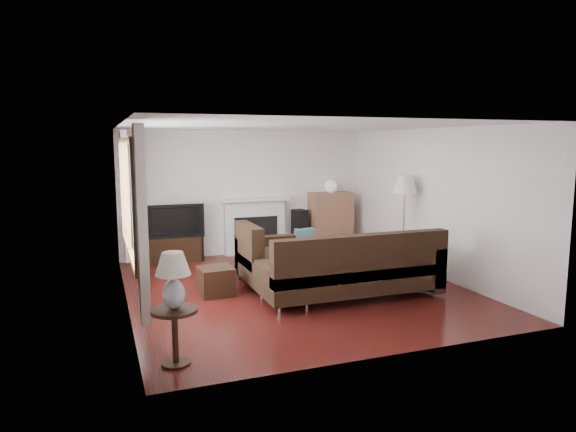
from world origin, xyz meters
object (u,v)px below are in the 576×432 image
object	(u,v)px
bookshelf	(330,221)
sectional_sofa	(349,266)
tv_stand	(175,249)
floor_lamp	(404,223)
side_table	(175,337)
coffee_table	(310,261)

from	to	relation	value
bookshelf	sectional_sofa	distance (m)	3.45
tv_stand	floor_lamp	xyz separation A→B (m)	(3.71, -2.10, 0.61)
tv_stand	side_table	bearing A→B (deg)	-98.02
tv_stand	side_table	xyz separation A→B (m)	(-0.66, -4.68, 0.06)
side_table	coffee_table	bearing A→B (deg)	47.35
bookshelf	coffee_table	size ratio (longest dim) A/B	1.11
coffee_table	floor_lamp	size ratio (longest dim) A/B	0.65
sectional_sofa	floor_lamp	xyz separation A→B (m)	(1.64, 1.12, 0.38)
bookshelf	side_table	distance (m)	6.13
sectional_sofa	floor_lamp	world-z (taller)	floor_lamp
tv_stand	bookshelf	world-z (taller)	bookshelf
tv_stand	sectional_sofa	bearing A→B (deg)	-57.26
coffee_table	floor_lamp	bearing A→B (deg)	-13.14
bookshelf	floor_lamp	size ratio (longest dim) A/B	0.72
sectional_sofa	side_table	xyz separation A→B (m)	(-2.73, -1.46, -0.17)
tv_stand	sectional_sofa	world-z (taller)	sectional_sofa
bookshelf	sectional_sofa	world-z (taller)	bookshelf
sectional_sofa	coffee_table	bearing A→B (deg)	89.35
sectional_sofa	bookshelf	bearing A→B (deg)	69.55
coffee_table	side_table	distance (m)	4.05
coffee_table	side_table	xyz separation A→B (m)	(-2.75, -2.98, 0.08)
bookshelf	side_table	world-z (taller)	bookshelf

